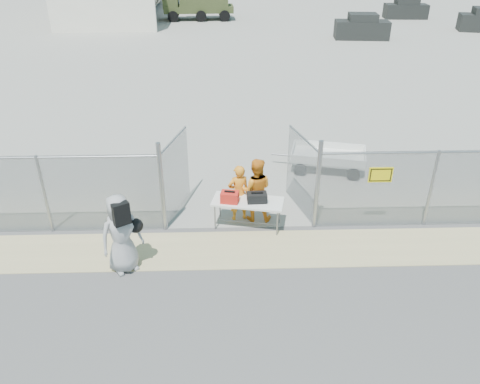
{
  "coord_description": "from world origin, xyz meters",
  "views": [
    {
      "loc": [
        -0.33,
        -8.57,
        6.93
      ],
      "look_at": [
        0.0,
        2.0,
        1.1
      ],
      "focal_mm": 35.0,
      "sensor_mm": 36.0,
      "label": 1
    }
  ],
  "objects_px": {
    "security_worker_right": "(256,190)",
    "utility_trailer": "(328,159)",
    "folding_table": "(248,214)",
    "security_worker_left": "(239,193)",
    "visitor": "(121,234)"
  },
  "relations": [
    {
      "from": "folding_table",
      "to": "visitor",
      "type": "xyz_separation_m",
      "value": [
        -2.96,
        -1.74,
        0.58
      ]
    },
    {
      "from": "security_worker_left",
      "to": "folding_table",
      "type": "bearing_deg",
      "value": 107.37
    },
    {
      "from": "visitor",
      "to": "utility_trailer",
      "type": "distance_m",
      "value": 7.8
    },
    {
      "from": "visitor",
      "to": "utility_trailer",
      "type": "height_order",
      "value": "visitor"
    },
    {
      "from": "security_worker_right",
      "to": "utility_trailer",
      "type": "bearing_deg",
      "value": -125.75
    },
    {
      "from": "utility_trailer",
      "to": "visitor",
      "type": "bearing_deg",
      "value": -124.62
    },
    {
      "from": "folding_table",
      "to": "security_worker_left",
      "type": "height_order",
      "value": "security_worker_left"
    },
    {
      "from": "security_worker_left",
      "to": "security_worker_right",
      "type": "relative_size",
      "value": 0.9
    },
    {
      "from": "security_worker_left",
      "to": "security_worker_right",
      "type": "bearing_deg",
      "value": 165.45
    },
    {
      "from": "security_worker_left",
      "to": "utility_trailer",
      "type": "distance_m",
      "value": 4.36
    },
    {
      "from": "security_worker_left",
      "to": "visitor",
      "type": "xyz_separation_m",
      "value": [
        -2.73,
        -2.11,
        0.16
      ]
    },
    {
      "from": "folding_table",
      "to": "utility_trailer",
      "type": "xyz_separation_m",
      "value": [
        2.84,
        3.44,
        -0.02
      ]
    },
    {
      "from": "folding_table",
      "to": "visitor",
      "type": "distance_m",
      "value": 3.49
    },
    {
      "from": "security_worker_left",
      "to": "utility_trailer",
      "type": "xyz_separation_m",
      "value": [
        3.07,
        3.07,
        -0.44
      ]
    },
    {
      "from": "folding_table",
      "to": "security_worker_left",
      "type": "relative_size",
      "value": 1.14
    }
  ]
}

